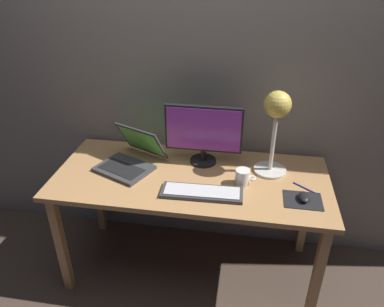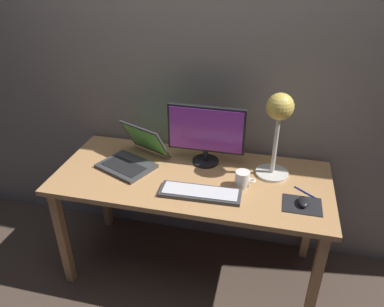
{
  "view_description": "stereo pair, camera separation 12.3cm",
  "coord_description": "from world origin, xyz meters",
  "views": [
    {
      "loc": [
        0.3,
        -1.79,
        1.92
      ],
      "look_at": [
        0.01,
        -0.05,
        0.92
      ],
      "focal_mm": 34.54,
      "sensor_mm": 36.0,
      "label": 1
    },
    {
      "loc": [
        0.42,
        -1.76,
        1.92
      ],
      "look_at": [
        0.01,
        -0.05,
        0.92
      ],
      "focal_mm": 34.54,
      "sensor_mm": 36.0,
      "label": 2
    }
  ],
  "objects": [
    {
      "name": "ground_plane",
      "position": [
        0.0,
        0.0,
        0.0
      ],
      "size": [
        4.8,
        4.8,
        0.0
      ],
      "primitive_type": "plane",
      "color": "#47382D",
      "rests_on": "ground"
    },
    {
      "name": "back_wall",
      "position": [
        0.0,
        0.4,
        1.3
      ],
      "size": [
        4.8,
        0.06,
        2.6
      ],
      "primitive_type": "cube",
      "color": "gray",
      "rests_on": "ground"
    },
    {
      "name": "desk",
      "position": [
        0.0,
        0.0,
        0.66
      ],
      "size": [
        1.6,
        0.7,
        0.74
      ],
      "color": "tan",
      "rests_on": "ground"
    },
    {
      "name": "monitor",
      "position": [
        0.05,
        0.17,
        0.95
      ],
      "size": [
        0.46,
        0.16,
        0.37
      ],
      "color": "black",
      "rests_on": "desk"
    },
    {
      "name": "keyboard_main",
      "position": [
        0.09,
        -0.17,
        0.75
      ],
      "size": [
        0.44,
        0.15,
        0.03
      ],
      "color": "#38383A",
      "rests_on": "desk"
    },
    {
      "name": "laptop",
      "position": [
        -0.37,
        0.07,
        0.8
      ],
      "size": [
        0.43,
        0.45,
        0.23
      ],
      "color": "#38383A",
      "rests_on": "desk"
    },
    {
      "name": "desk_lamp",
      "position": [
        0.46,
        0.13,
        1.1
      ],
      "size": [
        0.19,
        0.19,
        0.5
      ],
      "color": "beige",
      "rests_on": "desk"
    },
    {
      "name": "mousepad",
      "position": [
        0.62,
        -0.14,
        0.74
      ],
      "size": [
        0.2,
        0.16,
        0.0
      ],
      "primitive_type": "cube",
      "color": "black",
      "rests_on": "desk"
    },
    {
      "name": "mouse",
      "position": [
        0.63,
        -0.13,
        0.76
      ],
      "size": [
        0.06,
        0.1,
        0.03
      ],
      "primitive_type": "ellipsoid",
      "color": "black",
      "rests_on": "mousepad"
    },
    {
      "name": "coffee_mug",
      "position": [
        0.3,
        -0.04,
        0.79
      ],
      "size": [
        0.12,
        0.08,
        0.09
      ],
      "color": "white",
      "rests_on": "desk"
    },
    {
      "name": "pen",
      "position": [
        0.64,
        -0.02,
        0.74
      ],
      "size": [
        0.12,
        0.09,
        0.01
      ],
      "primitive_type": "cylinder",
      "rotation": [
        0.0,
        1.57,
        -0.67
      ],
      "color": "#2633A5",
      "rests_on": "desk"
    }
  ]
}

